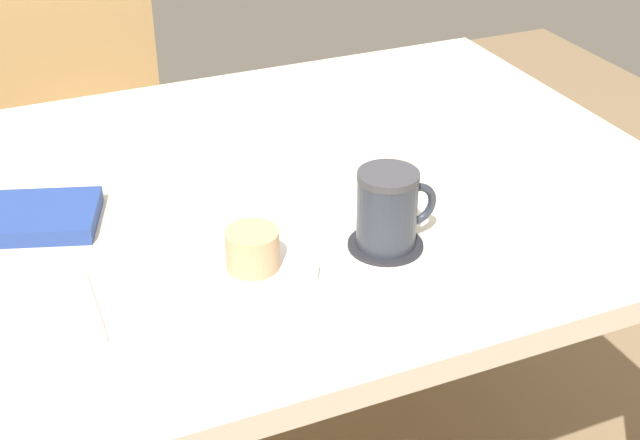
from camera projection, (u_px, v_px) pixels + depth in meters
The scene contains 10 objects.
dining_table at pixel (259, 228), 1.38m from camera, with size 1.28×0.91×0.74m.
wooden_chair at pixel (98, 143), 2.03m from camera, with size 0.47×0.47×0.91m.
placemat at pixel (332, 266), 1.16m from camera, with size 0.45×0.36×0.00m, color silver.
pastry_plate at pixel (253, 270), 1.14m from camera, with size 0.17×0.17×0.01m, color white.
pastry at pixel (252, 249), 1.12m from camera, with size 0.07×0.07×0.05m, color tan.
coffee_coaster at pixel (385, 245), 1.19m from camera, with size 0.10×0.10×0.01m, color #232328.
coffee_mug at pixel (389, 208), 1.17m from camera, with size 0.11×0.08×0.11m.
paper_napkin at pixel (33, 319), 1.06m from camera, with size 0.15×0.15×0.00m, color silver.
sugar_bowl at pixel (511, 171), 1.34m from camera, with size 0.07×0.07×0.05m, color white.
small_book at pixel (32, 217), 1.25m from camera, with size 0.18×0.12×0.02m, color navy.
Camera 1 is at (-0.38, -1.12, 1.38)m, focal length 50.00 mm.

